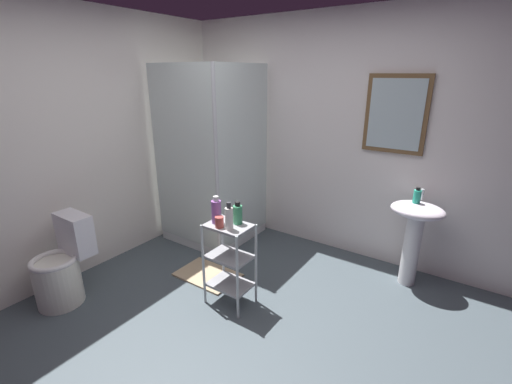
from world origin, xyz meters
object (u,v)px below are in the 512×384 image
Objects in this scene: body_wash_bottle_green at (238,214)px; toilet at (62,268)px; rinse_cup at (219,222)px; bath_mat at (208,275)px; conditioner_bottle_purple at (216,211)px; storage_cart at (230,258)px; hand_soap_bottle at (417,196)px; shower_stall at (215,203)px; pedestal_sink at (415,227)px; lotion_bottle_white at (229,218)px.

toilet is at bearing -145.97° from body_wash_bottle_green.
toilet is 1.46m from rinse_cup.
bath_mat is at bearing 51.88° from toilet.
storage_cart is at bearing 11.21° from conditioner_bottle_purple.
conditioner_bottle_purple reaches higher than hand_soap_bottle.
shower_stall is at bearing 136.25° from storage_cart.
bath_mat is at bearing -148.95° from pedestal_sink.
body_wash_bottle_green is (1.26, 0.85, 0.51)m from toilet.
conditioner_bottle_purple is at bearing -32.57° from bath_mat.
body_wash_bottle_green is at bearing -14.83° from bath_mat.
body_wash_bottle_green is (0.15, 0.09, -0.02)m from conditioner_bottle_purple.
rinse_cup is 0.92m from bath_mat.
conditioner_bottle_purple is 2.58× the size of rinse_cup.
conditioner_bottle_purple reaches higher than lotion_bottle_white.
pedestal_sink is 5.59× the size of hand_soap_bottle.
bath_mat is (0.46, -0.67, -0.45)m from shower_stall.
pedestal_sink is at bearing 8.59° from shower_stall.
hand_soap_bottle is at bearing 31.43° from bath_mat.
toilet is 1.60m from body_wash_bottle_green.
body_wash_bottle_green is at bearing 95.68° from lotion_bottle_white.
hand_soap_bottle is 0.24× the size of bath_mat.
conditioner_bottle_purple is at bearing -48.02° from shower_stall.
storage_cart is at bearing 32.86° from toilet.
shower_stall reaches higher than storage_cart.
shower_stall is 1.30m from body_wash_bottle_green.
rinse_cup is at bearing -171.15° from lotion_bottle_white.
pedestal_sink is 3.13m from toilet.
shower_stall is at bearing 139.84° from body_wash_bottle_green.
storage_cart is at bearing 67.18° from rinse_cup.
pedestal_sink is at bearing 44.10° from body_wash_bottle_green.
storage_cart is 8.30× the size of rinse_cup.
shower_stall is 2.63× the size of toilet.
storage_cart is 3.22× the size of conditioner_bottle_purple.
hand_soap_bottle is at bearing 46.22° from rinse_cup.
lotion_bottle_white reaches higher than storage_cart.
bath_mat is (-0.41, 0.27, -0.78)m from rinse_cup.
shower_stall is 1.33m from rinse_cup.
body_wash_bottle_green is 0.96m from bath_mat.
body_wash_bottle_green reaches higher than rinse_cup.
storage_cart is 1.73m from hand_soap_bottle.
toilet is (-0.31, -1.65, -0.15)m from shower_stall.
hand_soap_bottle is at bearing 176.98° from pedestal_sink.
hand_soap_bottle is 1.77m from conditioner_bottle_purple.
lotion_bottle_white reaches higher than bath_mat.
storage_cart is 1.23× the size of bath_mat.
rinse_cup is at bearing -112.82° from storage_cart.
toilet is 1.28m from bath_mat.
conditioner_bottle_purple is 0.18m from body_wash_bottle_green.
rinse_cup is (-1.21, -1.26, -0.09)m from hand_soap_bottle.
conditioner_bottle_purple is (1.11, 0.76, 0.53)m from toilet.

